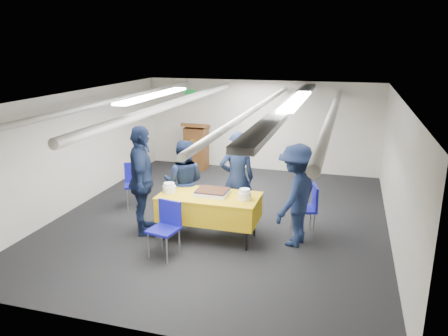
{
  "coord_description": "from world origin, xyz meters",
  "views": [
    {
      "loc": [
        2.18,
        -7.38,
        3.21
      ],
      "look_at": [
        0.1,
        -0.2,
        1.05
      ],
      "focal_mm": 35.0,
      "sensor_mm": 36.0,
      "label": 1
    }
  ],
  "objects_px": {
    "sheet_cake": "(212,192)",
    "sailor_d": "(296,195)",
    "serving_table": "(209,207)",
    "chair_left": "(135,180)",
    "chair_right": "(308,204)",
    "sailor_c": "(142,181)",
    "sailor_a": "(237,179)",
    "podium": "(196,146)",
    "chair_near": "(167,223)",
    "sailor_b": "(184,182)"
  },
  "relations": [
    {
      "from": "sheet_cake",
      "to": "chair_left",
      "type": "distance_m",
      "value": 2.27
    },
    {
      "from": "serving_table",
      "to": "sailor_b",
      "type": "xyz_separation_m",
      "value": [
        -0.65,
        0.5,
        0.22
      ]
    },
    {
      "from": "sailor_a",
      "to": "sailor_c",
      "type": "distance_m",
      "value": 1.67
    },
    {
      "from": "serving_table",
      "to": "chair_near",
      "type": "relative_size",
      "value": 1.92
    },
    {
      "from": "podium",
      "to": "sailor_a",
      "type": "relative_size",
      "value": 0.73
    },
    {
      "from": "chair_near",
      "to": "chair_left",
      "type": "height_order",
      "value": "same"
    },
    {
      "from": "chair_left",
      "to": "sailor_c",
      "type": "bearing_deg",
      "value": -57.09
    },
    {
      "from": "sailor_b",
      "to": "sailor_d",
      "type": "xyz_separation_m",
      "value": [
        2.05,
        -0.32,
        0.06
      ]
    },
    {
      "from": "chair_right",
      "to": "chair_left",
      "type": "height_order",
      "value": "same"
    },
    {
      "from": "chair_left",
      "to": "sailor_b",
      "type": "distance_m",
      "value": 1.44
    },
    {
      "from": "serving_table",
      "to": "chair_near",
      "type": "bearing_deg",
      "value": -120.21
    },
    {
      "from": "sailor_b",
      "to": "sailor_c",
      "type": "height_order",
      "value": "sailor_c"
    },
    {
      "from": "sheet_cake",
      "to": "chair_near",
      "type": "height_order",
      "value": "chair_near"
    },
    {
      "from": "sheet_cake",
      "to": "sailor_b",
      "type": "distance_m",
      "value": 0.84
    },
    {
      "from": "sheet_cake",
      "to": "chair_near",
      "type": "relative_size",
      "value": 0.63
    },
    {
      "from": "serving_table",
      "to": "sailor_a",
      "type": "relative_size",
      "value": 0.97
    },
    {
      "from": "chair_right",
      "to": "sailor_c",
      "type": "relative_size",
      "value": 0.46
    },
    {
      "from": "podium",
      "to": "chair_right",
      "type": "relative_size",
      "value": 1.44
    },
    {
      "from": "serving_table",
      "to": "chair_left",
      "type": "distance_m",
      "value": 2.22
    },
    {
      "from": "serving_table",
      "to": "chair_right",
      "type": "relative_size",
      "value": 1.92
    },
    {
      "from": "serving_table",
      "to": "chair_near",
      "type": "xyz_separation_m",
      "value": [
        -0.44,
        -0.76,
        -0.03
      ]
    },
    {
      "from": "chair_right",
      "to": "sailor_d",
      "type": "bearing_deg",
      "value": -109.38
    },
    {
      "from": "chair_near",
      "to": "chair_right",
      "type": "height_order",
      "value": "same"
    },
    {
      "from": "sailor_b",
      "to": "sailor_d",
      "type": "distance_m",
      "value": 2.08
    },
    {
      "from": "sheet_cake",
      "to": "sailor_b",
      "type": "relative_size",
      "value": 0.35
    },
    {
      "from": "podium",
      "to": "sailor_b",
      "type": "bearing_deg",
      "value": -73.87
    },
    {
      "from": "sailor_b",
      "to": "podium",
      "type": "bearing_deg",
      "value": -82.7
    },
    {
      "from": "serving_table",
      "to": "chair_near",
      "type": "height_order",
      "value": "chair_near"
    },
    {
      "from": "sailor_a",
      "to": "sailor_b",
      "type": "distance_m",
      "value": 0.97
    },
    {
      "from": "podium",
      "to": "sailor_a",
      "type": "xyz_separation_m",
      "value": [
        1.93,
        -3.23,
        0.25
      ]
    },
    {
      "from": "sailor_d",
      "to": "sheet_cake",
      "type": "bearing_deg",
      "value": -66.0
    },
    {
      "from": "sheet_cake",
      "to": "sailor_c",
      "type": "relative_size",
      "value": 0.29
    },
    {
      "from": "sheet_cake",
      "to": "chair_left",
      "type": "height_order",
      "value": "chair_left"
    },
    {
      "from": "serving_table",
      "to": "chair_right",
      "type": "distance_m",
      "value": 1.71
    },
    {
      "from": "chair_left",
      "to": "chair_near",
      "type": "bearing_deg",
      "value": -51.06
    },
    {
      "from": "sheet_cake",
      "to": "chair_right",
      "type": "relative_size",
      "value": 0.63
    },
    {
      "from": "podium",
      "to": "sailor_d",
      "type": "relative_size",
      "value": 0.74
    },
    {
      "from": "podium",
      "to": "chair_right",
      "type": "height_order",
      "value": "podium"
    },
    {
      "from": "sailor_b",
      "to": "sheet_cake",
      "type": "bearing_deg",
      "value": 136.89
    },
    {
      "from": "podium",
      "to": "chair_near",
      "type": "xyz_separation_m",
      "value": [
        1.2,
        -4.71,
        -0.08
      ]
    },
    {
      "from": "sheet_cake",
      "to": "sailor_c",
      "type": "distance_m",
      "value": 1.22
    },
    {
      "from": "chair_right",
      "to": "sailor_a",
      "type": "relative_size",
      "value": 0.5
    },
    {
      "from": "sailor_a",
      "to": "sailor_d",
      "type": "xyz_separation_m",
      "value": [
        1.12,
        -0.53,
        -0.02
      ]
    },
    {
      "from": "chair_right",
      "to": "sailor_d",
      "type": "distance_m",
      "value": 0.59
    },
    {
      "from": "sailor_a",
      "to": "sailor_d",
      "type": "height_order",
      "value": "sailor_a"
    },
    {
      "from": "sheet_cake",
      "to": "sailor_d",
      "type": "height_order",
      "value": "sailor_d"
    },
    {
      "from": "chair_near",
      "to": "chair_right",
      "type": "distance_m",
      "value": 2.47
    },
    {
      "from": "chair_left",
      "to": "sailor_a",
      "type": "distance_m",
      "value": 2.29
    },
    {
      "from": "chair_left",
      "to": "sailor_a",
      "type": "height_order",
      "value": "sailor_a"
    },
    {
      "from": "sailor_c",
      "to": "chair_left",
      "type": "bearing_deg",
      "value": 8.09
    }
  ]
}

